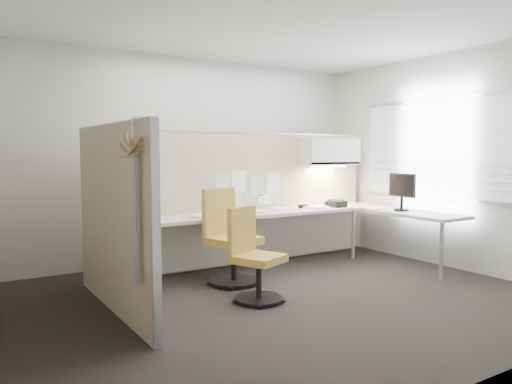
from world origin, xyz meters
TOP-DOWN VIEW (x-y plane):
  - floor at (0.00, 0.00)m, footprint 5.50×4.50m
  - ceiling at (0.00, 0.00)m, footprint 5.50×4.50m
  - wall_back at (0.00, 2.25)m, footprint 5.50×0.02m
  - wall_front at (0.00, -2.25)m, footprint 5.50×0.02m
  - wall_right at (2.75, 0.00)m, footprint 0.02×4.50m
  - window_pane at (2.73, 0.00)m, footprint 0.01×2.80m
  - partition_back at (0.55, 1.60)m, footprint 4.10×0.06m
  - partition_left at (-1.50, 0.50)m, footprint 0.06×2.20m
  - desk at (0.93, 1.13)m, footprint 4.00×2.07m
  - overhead_bin at (1.90, 1.39)m, footprint 0.90×0.36m
  - task_light_strip at (1.90, 1.39)m, footprint 0.60×0.06m
  - pinned_papers at (0.63, 1.57)m, footprint 1.01×0.00m
  - poster at (-1.05, 1.57)m, footprint 0.28×0.00m
  - chair_left at (-0.21, 0.08)m, footprint 0.57×0.59m
  - chair_right at (-0.09, 0.81)m, footprint 0.62×0.64m
  - monitor at (2.30, 0.38)m, footprint 0.19×0.47m
  - phone at (1.87, 1.16)m, footprint 0.22×0.21m
  - stapler at (1.39, 1.33)m, footprint 0.14×0.05m
  - tape_dispenser at (1.91, 1.40)m, footprint 0.11×0.09m
  - coat_hook at (-1.58, -0.32)m, footprint 0.18×0.44m
  - paper_stack_0 at (-1.00, 1.26)m, footprint 0.23×0.30m
  - paper_stack_1 at (-0.21, 1.25)m, footprint 0.27×0.33m
  - paper_stack_2 at (0.45, 1.22)m, footprint 0.26×0.32m
  - paper_stack_3 at (1.02, 1.34)m, footprint 0.26×0.32m
  - paper_stack_4 at (1.51, 1.20)m, footprint 0.31×0.35m
  - paper_stack_5 at (2.12, 0.74)m, footprint 0.30×0.35m

SIDE VIEW (x-z plane):
  - floor at x=0.00m, z-range -0.01..0.00m
  - chair_left at x=-0.21m, z-range -0.03..0.91m
  - chair_right at x=-0.09m, z-range -0.04..1.04m
  - desk at x=0.93m, z-range 0.24..0.97m
  - paper_stack_3 at x=1.02m, z-range 0.73..0.75m
  - paper_stack_5 at x=2.12m, z-range 0.73..0.75m
  - paper_stack_1 at x=-0.21m, z-range 0.73..0.75m
  - paper_stack_0 at x=-1.00m, z-range 0.73..0.76m
  - paper_stack_4 at x=1.51m, z-range 0.73..0.76m
  - paper_stack_2 at x=0.45m, z-range 0.73..0.76m
  - stapler at x=1.39m, z-range 0.73..0.78m
  - tape_dispenser at x=1.91m, z-range 0.73..0.79m
  - phone at x=1.87m, z-range 0.72..0.84m
  - partition_back at x=0.55m, z-range 0.00..1.75m
  - partition_left at x=-1.50m, z-range 0.00..1.75m
  - monitor at x=2.30m, z-range 0.77..1.26m
  - pinned_papers at x=0.63m, z-range 0.80..1.27m
  - task_light_strip at x=1.90m, z-range 1.29..1.31m
  - wall_back at x=0.00m, z-range 0.00..2.80m
  - wall_front at x=0.00m, z-range 0.00..2.80m
  - wall_right at x=2.75m, z-range 0.00..2.80m
  - poster at x=-1.05m, z-range 1.24..1.59m
  - coat_hook at x=-1.58m, z-range 0.76..2.08m
  - overhead_bin at x=1.90m, z-range 1.32..1.70m
  - window_pane at x=2.73m, z-range 0.90..2.20m
  - ceiling at x=0.00m, z-range 2.80..2.81m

